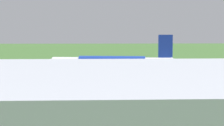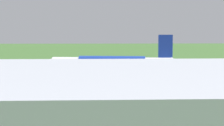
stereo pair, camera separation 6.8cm
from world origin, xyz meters
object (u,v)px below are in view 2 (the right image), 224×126
(service_truck_fuel, at_px, (10,74))
(traffic_cone_orange, at_px, (68,64))
(airliner_main, at_px, (113,63))
(no_stopping_sign, at_px, (78,62))

(service_truck_fuel, bearing_deg, traffic_cone_orange, -107.22)
(traffic_cone_orange, bearing_deg, airliner_main, 115.60)
(service_truck_fuel, xyz_separation_m, no_stopping_sign, (-22.57, -55.11, 0.10))
(no_stopping_sign, xyz_separation_m, traffic_cone_orange, (5.59, 0.34, -1.23))
(airliner_main, bearing_deg, service_truck_fuel, 14.58)
(traffic_cone_orange, bearing_deg, no_stopping_sign, -176.48)
(service_truck_fuel, height_order, no_stopping_sign, service_truck_fuel)
(airliner_main, xyz_separation_m, service_truck_fuel, (38.43, 9.99, -2.95))
(service_truck_fuel, distance_m, no_stopping_sign, 59.55)
(airliner_main, relative_size, no_stopping_sign, 21.46)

